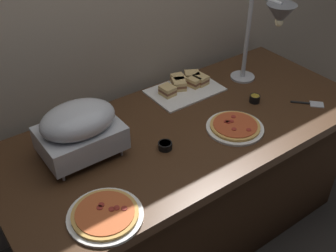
# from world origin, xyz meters

# --- Properties ---
(ground_plane) EXTENTS (8.00, 8.00, 0.00)m
(ground_plane) POSITION_xyz_m (0.00, 0.00, 0.00)
(ground_plane) COLOR #38332D
(back_wall) EXTENTS (4.40, 0.04, 2.40)m
(back_wall) POSITION_xyz_m (0.00, 0.50, 1.20)
(back_wall) COLOR tan
(back_wall) RESTS_ON ground_plane
(buffet_table) EXTENTS (1.90, 0.84, 0.76)m
(buffet_table) POSITION_xyz_m (0.00, 0.00, 0.39)
(buffet_table) COLOR #422816
(buffet_table) RESTS_ON ground_plane
(chafing_dish) EXTENTS (0.35, 0.26, 0.26)m
(chafing_dish) POSITION_xyz_m (-0.52, 0.10, 0.91)
(chafing_dish) COLOR #B7BABF
(chafing_dish) RESTS_ON buffet_table
(heat_lamp) EXTENTS (0.15, 0.34, 0.51)m
(heat_lamp) POSITION_xyz_m (0.55, 0.03, 1.15)
(heat_lamp) COLOR #B7BABF
(heat_lamp) RESTS_ON buffet_table
(pizza_plate_front) EXTENTS (0.28, 0.28, 0.03)m
(pizza_plate_front) POSITION_xyz_m (0.17, -0.15, 0.77)
(pizza_plate_front) COLOR white
(pizza_plate_front) RESTS_ON buffet_table
(pizza_plate_center) EXTENTS (0.29, 0.29, 0.03)m
(pizza_plate_center) POSITION_xyz_m (-0.62, -0.28, 0.77)
(pizza_plate_center) COLOR white
(pizza_plate_center) RESTS_ON buffet_table
(sandwich_platter) EXTENTS (0.40, 0.26, 0.06)m
(sandwich_platter) POSITION_xyz_m (0.20, 0.29, 0.78)
(sandwich_platter) COLOR white
(sandwich_platter) RESTS_ON buffet_table
(sauce_cup_near) EXTENTS (0.06, 0.06, 0.03)m
(sauce_cup_near) POSITION_xyz_m (-0.19, -0.08, 0.78)
(sauce_cup_near) COLOR black
(sauce_cup_near) RESTS_ON buffet_table
(sauce_cup_far) EXTENTS (0.06, 0.06, 0.04)m
(sauce_cup_far) POSITION_xyz_m (0.42, -0.04, 0.78)
(sauce_cup_far) COLOR black
(sauce_cup_far) RESTS_ON buffet_table
(serving_spatula) EXTENTS (0.14, 0.15, 0.01)m
(serving_spatula) POSITION_xyz_m (0.64, -0.22, 0.76)
(serving_spatula) COLOR #B7BABF
(serving_spatula) RESTS_ON buffet_table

